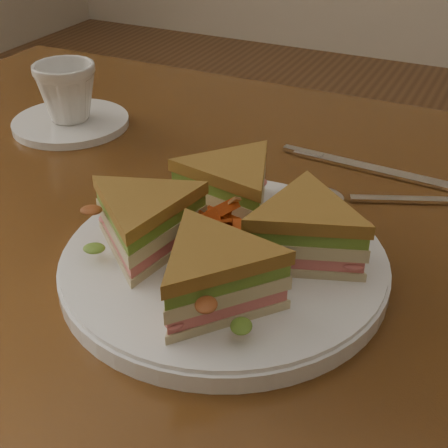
# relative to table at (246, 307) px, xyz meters

# --- Properties ---
(table) EXTENTS (1.20, 0.80, 0.75)m
(table) POSITION_rel_table_xyz_m (0.00, 0.00, 0.00)
(table) COLOR #3B210D
(table) RESTS_ON ground
(plate) EXTENTS (0.29, 0.29, 0.02)m
(plate) POSITION_rel_table_xyz_m (0.01, -0.07, 0.11)
(plate) COLOR white
(plate) RESTS_ON table
(sandwich_wedges) EXTENTS (0.28, 0.28, 0.06)m
(sandwich_wedges) POSITION_rel_table_xyz_m (0.01, -0.07, 0.14)
(sandwich_wedges) COLOR beige
(sandwich_wedges) RESTS_ON plate
(crisps_mound) EXTENTS (0.09, 0.09, 0.05)m
(crisps_mound) POSITION_rel_table_xyz_m (0.01, -0.07, 0.14)
(crisps_mound) COLOR #DE541C
(crisps_mound) RESTS_ON plate
(spoon) EXTENTS (0.17, 0.08, 0.01)m
(spoon) POSITION_rel_table_xyz_m (0.07, 0.10, 0.10)
(spoon) COLOR silver
(spoon) RESTS_ON table
(knife) EXTENTS (0.22, 0.03, 0.00)m
(knife) POSITION_rel_table_xyz_m (0.07, 0.18, 0.10)
(knife) COLOR silver
(knife) RESTS_ON table
(saucer) EXTENTS (0.15, 0.15, 0.01)m
(saucer) POSITION_rel_table_xyz_m (-0.31, 0.13, 0.10)
(saucer) COLOR white
(saucer) RESTS_ON table
(coffee_cup) EXTENTS (0.10, 0.10, 0.07)m
(coffee_cup) POSITION_rel_table_xyz_m (-0.31, 0.13, 0.15)
(coffee_cup) COLOR white
(coffee_cup) RESTS_ON saucer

